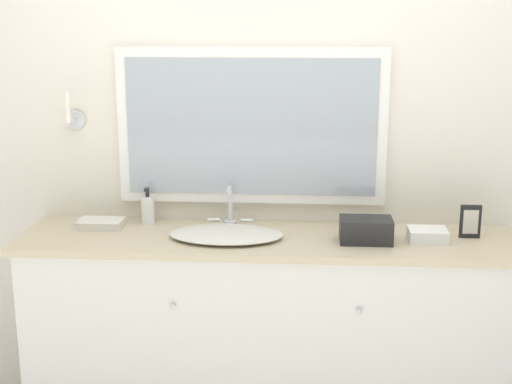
# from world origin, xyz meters

# --- Properties ---
(wall_back) EXTENTS (8.00, 0.18, 2.55)m
(wall_back) POSITION_xyz_m (-0.00, 0.57, 1.28)
(wall_back) COLOR silver
(wall_back) RESTS_ON ground_plane
(vanity_counter) EXTENTS (2.17, 0.51, 0.92)m
(vanity_counter) POSITION_xyz_m (0.00, 0.29, 0.46)
(vanity_counter) COLOR silver
(vanity_counter) RESTS_ON ground_plane
(sink_basin) EXTENTS (0.49, 0.35, 0.19)m
(sink_basin) POSITION_xyz_m (-0.18, 0.27, 0.94)
(sink_basin) COLOR silver
(sink_basin) RESTS_ON vanity_counter
(soap_bottle) EXTENTS (0.06, 0.06, 0.17)m
(soap_bottle) POSITION_xyz_m (-0.56, 0.46, 0.99)
(soap_bottle) COLOR white
(soap_bottle) RESTS_ON vanity_counter
(appliance_box) EXTENTS (0.22, 0.14, 0.10)m
(appliance_box) POSITION_xyz_m (0.41, 0.25, 0.97)
(appliance_box) COLOR black
(appliance_box) RESTS_ON vanity_counter
(picture_frame) EXTENTS (0.09, 0.01, 0.15)m
(picture_frame) POSITION_xyz_m (0.86, 0.34, 0.99)
(picture_frame) COLOR black
(picture_frame) RESTS_ON vanity_counter
(hand_towel_near_sink) EXTENTS (0.16, 0.13, 0.05)m
(hand_towel_near_sink) POSITION_xyz_m (0.68, 0.29, 0.94)
(hand_towel_near_sink) COLOR white
(hand_towel_near_sink) RESTS_ON vanity_counter
(hand_towel_far_corner) EXTENTS (0.20, 0.13, 0.04)m
(hand_towel_far_corner) POSITION_xyz_m (-0.76, 0.38, 0.94)
(hand_towel_far_corner) COLOR silver
(hand_towel_far_corner) RESTS_ON vanity_counter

